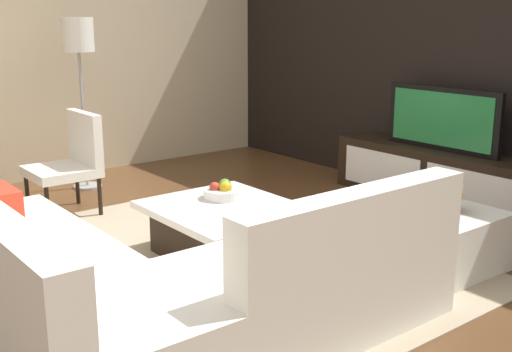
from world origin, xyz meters
TOP-DOWN VIEW (x-y plane):
  - ground_plane at (0.00, 0.00)m, footprint 14.00×14.00m
  - feature_wall_back at (0.00, 2.70)m, footprint 6.40×0.12m
  - side_wall_left at (-3.20, 0.20)m, footprint 0.12×5.20m
  - area_rug at (-0.10, 0.00)m, footprint 3.31×2.73m
  - media_console at (0.00, 2.40)m, footprint 2.11×0.44m
  - television at (0.00, 2.40)m, footprint 1.15×0.06m
  - sectional_couch at (0.52, -0.88)m, footprint 2.44×2.35m
  - coffee_table at (-0.10, 0.10)m, footprint 1.07×0.92m
  - accent_chair_near at (-1.80, -0.30)m, footprint 0.55×0.54m
  - floor_lamp at (-2.51, 0.13)m, footprint 0.30×0.30m
  - ottoman at (0.94, 1.14)m, footprint 0.70×0.70m
  - fruit_bowl at (-0.28, 0.20)m, footprint 0.28×0.28m
  - decorative_ball at (0.94, 1.14)m, footprint 0.27×0.27m

SIDE VIEW (x-z plane):
  - ground_plane at x=0.00m, z-range 0.00..0.00m
  - area_rug at x=-0.10m, z-range 0.00..0.01m
  - ottoman at x=0.94m, z-range 0.00..0.40m
  - coffee_table at x=-0.10m, z-range 0.01..0.39m
  - media_console at x=0.00m, z-range 0.00..0.50m
  - sectional_couch at x=0.52m, z-range -0.13..0.71m
  - fruit_bowl at x=-0.28m, z-range 0.36..0.50m
  - accent_chair_near at x=-1.80m, z-range 0.05..0.92m
  - decorative_ball at x=0.94m, z-range 0.40..0.67m
  - television at x=0.00m, z-range 0.50..1.06m
  - floor_lamp at x=-2.51m, z-range 0.55..2.21m
  - feature_wall_back at x=0.00m, z-range 0.00..2.80m
  - side_wall_left at x=-3.20m, z-range 0.00..2.80m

